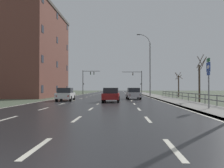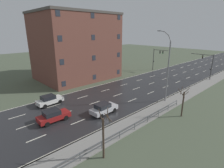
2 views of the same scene
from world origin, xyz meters
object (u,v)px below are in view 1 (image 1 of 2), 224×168
Objects in this scene: street_lamp_midground at (149,66)px; car_far_left at (133,93)px; car_distant at (111,95)px; car_near_right at (66,94)px; traffic_signal_right at (138,79)px; brick_building at (18,53)px; traffic_signal_left at (87,78)px; highway_sign at (209,77)px.

street_lamp_midground is 12.01m from car_far_left.
car_distant is 5.89m from car_near_right.
traffic_signal_right is 36.39m from car_near_right.
brick_building is at bearing 140.46° from car_distant.
brick_building is at bearing 129.35° from car_near_right.
traffic_signal_right is 30.48m from car_far_left.
car_distant and car_near_right have the same top height.
brick_building is (-19.88, 8.36, 6.91)m from car_far_left.
street_lamp_midground reaches higher than car_far_left.
traffic_signal_left is 34.05m from car_near_right.
highway_sign is at bearing -71.20° from traffic_signal_left.
street_lamp_midground is 1.88× the size of traffic_signal_right.
traffic_signal_right reaches higher than car_near_right.
traffic_signal_left reaches higher than car_distant.
traffic_signal_right is 1.46× the size of car_near_right.
highway_sign is 15.83m from car_far_left.
car_far_left is 9.38m from car_near_right.
brick_building reaches higher than car_distant.
car_near_right is at bearing -108.23° from traffic_signal_right.
highway_sign is 0.88× the size of car_near_right.
traffic_signal_right is 1.46× the size of car_far_left.
highway_sign is at bearing -76.23° from car_far_left.
traffic_signal_right is at bearing 43.64° from brick_building.
traffic_signal_right is 0.34× the size of brick_building.
street_lamp_midground is 19.49m from car_near_right.
car_distant is (7.94, -35.77, -3.49)m from traffic_signal_left.
car_far_left is at bearing -95.65° from traffic_signal_right.
car_near_right is (-8.36, -4.27, 0.00)m from car_far_left.
car_distant is (-2.80, -6.25, 0.00)m from car_far_left.
brick_building is at bearing -136.36° from traffic_signal_right.
street_lamp_midground is at bearing 70.27° from car_distant.
highway_sign is 0.21× the size of brick_building.
highway_sign is 0.89× the size of car_distant.
highway_sign is (0.94, -25.54, -3.25)m from street_lamp_midground.
street_lamp_midground is 0.64× the size of brick_building.
car_near_right is 0.23× the size of brick_building.
brick_building is (-17.08, 14.61, 6.91)m from car_distant.
brick_building reaches higher than highway_sign.
street_lamp_midground is at bearing -88.47° from traffic_signal_right.
traffic_signal_left is (-14.26, 19.09, -1.32)m from street_lamp_midground.
car_near_right is at bearing 161.36° from car_distant.
car_distant is at bearing -99.03° from traffic_signal_right.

